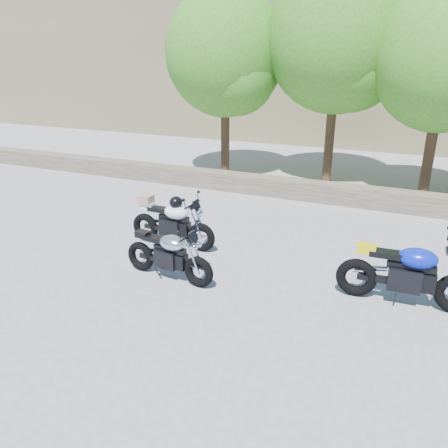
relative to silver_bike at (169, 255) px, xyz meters
The scene contains 7 objects.
ground 0.59m from the silver_bike, ahead, with size 90.00×90.00×0.00m, color gray.
stone_wall 5.55m from the silver_bike, 86.01° to the left, with size 22.00×0.55×0.50m, color #4A4031.
tree_decid_left 8.10m from the silver_bike, 105.65° to the left, with size 3.67×3.67×5.62m.
tree_decid_mid 8.48m from the silver_bike, 80.31° to the left, with size 4.08×4.08×6.24m.
silver_bike is the anchor object (origin of this frame).
white_bike 1.46m from the silver_bike, 118.18° to the left, with size 1.93×0.61×1.07m.
blue_bike 3.87m from the silver_bike, 11.04° to the left, with size 2.11×0.67×1.06m.
Camera 1 is at (3.25, -5.90, 3.62)m, focal length 35.00 mm.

